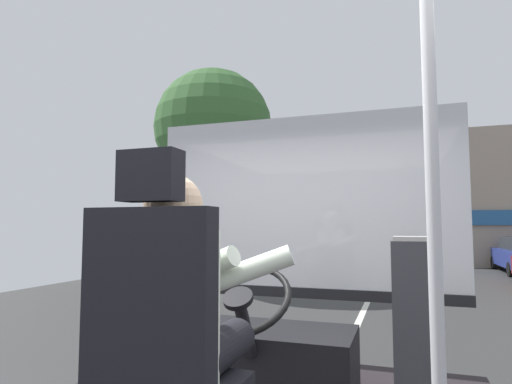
% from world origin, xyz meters
% --- Properties ---
extents(ground, '(18.00, 44.00, 0.06)m').
position_xyz_m(ground, '(0.00, 8.80, -0.02)').
color(ground, '#303030').
extents(driver_seat, '(0.48, 0.48, 1.31)m').
position_xyz_m(driver_seat, '(-0.06, -0.41, 1.21)').
color(driver_seat, black).
rests_on(driver_seat, bus_floor).
extents(bus_driver, '(0.81, 0.63, 0.79)m').
position_xyz_m(bus_driver, '(-0.06, -0.29, 1.38)').
color(bus_driver, black).
rests_on(bus_driver, driver_seat).
extents(steering_console, '(1.10, 1.03, 0.83)m').
position_xyz_m(steering_console, '(-0.06, 0.81, 0.88)').
color(steering_console, black).
rests_on(steering_console, bus_floor).
extents(handrail_pole, '(0.04, 0.04, 2.14)m').
position_xyz_m(handrail_pole, '(0.87, -0.35, 1.73)').
color(handrail_pole, '#B7B7BC').
rests_on(handrail_pole, bus_floor).
extents(fare_box, '(0.21, 0.23, 0.99)m').
position_xyz_m(fare_box, '(0.83, 0.39, 1.15)').
color(fare_box, '#333338').
rests_on(fare_box, bus_floor).
extents(windshield_panel, '(2.50, 0.08, 1.48)m').
position_xyz_m(windshield_panel, '(0.00, 1.62, 1.70)').
color(windshield_panel, silver).
extents(street_tree, '(3.28, 3.28, 6.09)m').
position_xyz_m(street_tree, '(-4.17, 9.00, 4.42)').
color(street_tree, '#4C3828').
rests_on(street_tree, ground).
extents(parked_car_charcoal, '(2.04, 4.38, 1.41)m').
position_xyz_m(parked_car_charcoal, '(5.17, 20.64, 0.73)').
color(parked_car_charcoal, '#474C51').
rests_on(parked_car_charcoal, ground).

